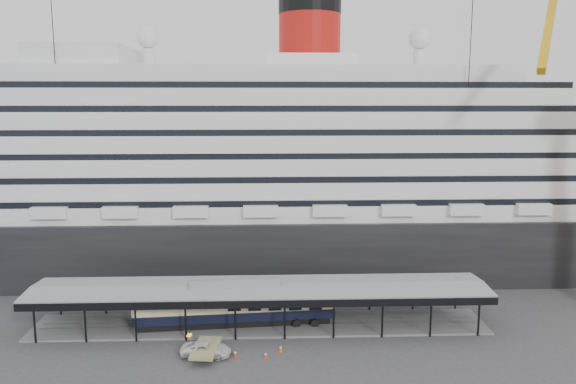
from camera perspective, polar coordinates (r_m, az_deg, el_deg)
name	(u,v)px	position (r m, az deg, el deg)	size (l,w,h in m)	color
ground	(260,342)	(67.50, -2.85, -15.02)	(200.00, 200.00, 0.00)	#38383A
cruise_ship	(261,157)	(93.94, -2.71, 3.56)	(130.00, 30.00, 43.90)	black
platform_canopy	(260,307)	(71.20, -2.82, -11.63)	(56.00, 9.18, 5.30)	slate
port_truck	(206,350)	(64.54, -8.33, -15.57)	(2.53, 5.48, 1.52)	silver
pullman_carriage	(235,304)	(71.11, -5.40, -11.21)	(24.82, 5.17, 24.19)	black
traffic_cone_left	(235,353)	(64.13, -5.39, -16.02)	(0.45, 0.45, 0.83)	red
traffic_cone_mid	(266,355)	(63.66, -2.28, -16.20)	(0.45, 0.45, 0.80)	#E03F0C
traffic_cone_right	(281,348)	(65.02, -0.75, -15.61)	(0.47, 0.47, 0.83)	#DD540C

